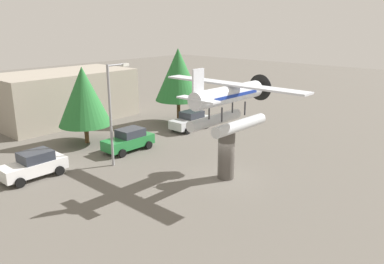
{
  "coord_description": "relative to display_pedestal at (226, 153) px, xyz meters",
  "views": [
    {
      "loc": [
        -19.11,
        -14.07,
        9.99
      ],
      "look_at": [
        0.0,
        3.0,
        2.58
      ],
      "focal_mm": 35.9,
      "sensor_mm": 36.0,
      "label": 1
    }
  ],
  "objects": [
    {
      "name": "storefront_building",
      "position": [
        1.35,
        22.0,
        0.8
      ],
      "size": [
        13.72,
        7.47,
        5.05
      ],
      "primitive_type": "cube",
      "color": "#9E9384",
      "rests_on": "ground"
    },
    {
      "name": "display_pedestal",
      "position": [
        0.0,
        0.0,
        0.0
      ],
      "size": [
        1.1,
        1.1,
        3.44
      ],
      "primitive_type": "cylinder",
      "color": "#4C4742",
      "rests_on": "ground"
    },
    {
      "name": "tree_east",
      "position": [
        -1.76,
        13.46,
        2.31
      ],
      "size": [
        4.39,
        4.39,
        6.48
      ],
      "color": "brown",
      "rests_on": "ground"
    },
    {
      "name": "streetlight_primary",
      "position": [
        -3.35,
        7.43,
        2.51
      ],
      "size": [
        1.84,
        0.28,
        7.22
      ],
      "color": "gray",
      "rests_on": "ground"
    },
    {
      "name": "tree_center_back",
      "position": [
        8.36,
        12.3,
        3.2
      ],
      "size": [
        4.63,
        4.63,
        7.5
      ],
      "color": "brown",
      "rests_on": "ground"
    },
    {
      "name": "car_near_white",
      "position": [
        -8.39,
        9.52,
        -0.84
      ],
      "size": [
        4.2,
        2.02,
        1.76
      ],
      "rotation": [
        0.0,
        0.0,
        3.14
      ],
      "color": "white",
      "rests_on": "ground"
    },
    {
      "name": "ground_plane",
      "position": [
        0.0,
        0.0,
        -1.72
      ],
      "size": [
        140.0,
        140.0,
        0.0
      ],
      "primitive_type": "plane",
      "color": "#605B54"
    },
    {
      "name": "car_mid_green",
      "position": [
        -0.65,
        9.19,
        -0.84
      ],
      "size": [
        4.2,
        2.02,
        1.76
      ],
      "rotation": [
        0.0,
        0.0,
        3.14
      ],
      "color": "#237A38",
      "rests_on": "ground"
    },
    {
      "name": "car_far_silver",
      "position": [
        7.26,
        9.68,
        -0.84
      ],
      "size": [
        4.2,
        2.02,
        1.76
      ],
      "rotation": [
        0.0,
        0.0,
        3.14
      ],
      "color": "silver",
      "rests_on": "ground"
    },
    {
      "name": "floatplane_monument",
      "position": [
        0.13,
        -0.0,
        3.39
      ],
      "size": [
        6.93,
        10.41,
        4.0
      ],
      "rotation": [
        0.0,
        0.0,
        -0.01
      ],
      "color": "silver",
      "rests_on": "display_pedestal"
    }
  ]
}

